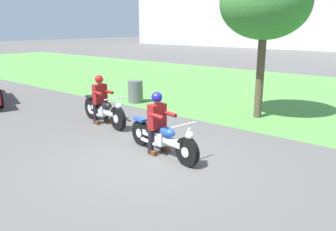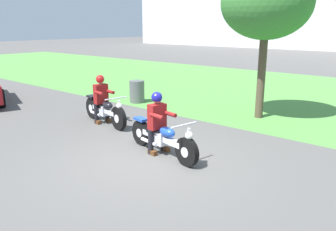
{
  "view_description": "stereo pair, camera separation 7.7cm",
  "coord_description": "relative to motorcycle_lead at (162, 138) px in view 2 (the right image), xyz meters",
  "views": [
    {
      "loc": [
        4.59,
        -4.8,
        2.76
      ],
      "look_at": [
        0.03,
        0.73,
        0.85
      ],
      "focal_mm": 36.13,
      "sensor_mm": 36.0,
      "label": 1
    },
    {
      "loc": [
        4.65,
        -4.76,
        2.76
      ],
      "look_at": [
        0.03,
        0.73,
        0.85
      ],
      "focal_mm": 36.13,
      "sensor_mm": 36.0,
      "label": 2
    }
  ],
  "objects": [
    {
      "name": "ground",
      "position": [
        -0.03,
        -0.53,
        -0.38
      ],
      "size": [
        120.0,
        120.0,
        0.0
      ],
      "primitive_type": "plane",
      "color": "#565451"
    },
    {
      "name": "grass_verge",
      "position": [
        -0.03,
        8.82,
        -0.37
      ],
      "size": [
        60.0,
        12.0,
        0.01
      ],
      "primitive_type": "cube",
      "color": "#549342",
      "rests_on": "ground"
    },
    {
      "name": "motorcycle_lead",
      "position": [
        0.0,
        0.0,
        0.0
      ],
      "size": [
        2.21,
        0.75,
        0.86
      ],
      "rotation": [
        0.0,
        0.0,
        -0.19
      ],
      "color": "black",
      "rests_on": "ground"
    },
    {
      "name": "rider_lead",
      "position": [
        -0.17,
        0.04,
        0.43
      ],
      "size": [
        0.61,
        0.53,
        1.38
      ],
      "rotation": [
        0.0,
        0.0,
        -0.19
      ],
      "color": "black",
      "rests_on": "ground"
    },
    {
      "name": "motorcycle_follow",
      "position": [
        -2.87,
        0.77,
        0.02
      ],
      "size": [
        2.18,
        0.74,
        0.88
      ],
      "rotation": [
        0.0,
        0.0,
        -0.19
      ],
      "color": "black",
      "rests_on": "ground"
    },
    {
      "name": "rider_follow",
      "position": [
        -3.04,
        0.8,
        0.44
      ],
      "size": [
        0.61,
        0.53,
        1.41
      ],
      "rotation": [
        0.0,
        0.0,
        -0.19
      ],
      "color": "black",
      "rests_on": "ground"
    },
    {
      "name": "tree_roadside",
      "position": [
        0.24,
        4.29,
        3.0
      ],
      "size": [
        2.61,
        2.61,
        4.44
      ],
      "color": "brown",
      "rests_on": "ground"
    },
    {
      "name": "trash_can",
      "position": [
        -4.18,
        3.38,
        0.03
      ],
      "size": [
        0.55,
        0.55,
        0.82
      ],
      "primitive_type": "cylinder",
      "color": "#595E5B",
      "rests_on": "ground"
    }
  ]
}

